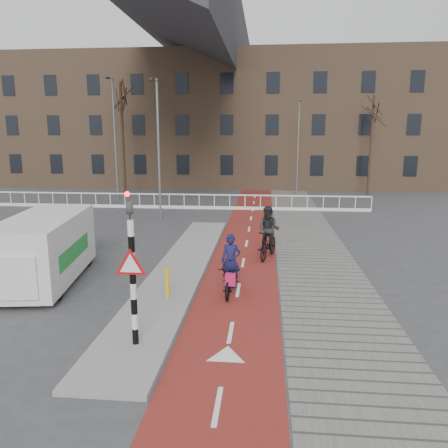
{
  "coord_description": "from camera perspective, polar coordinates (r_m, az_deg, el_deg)",
  "views": [
    {
      "loc": [
        2.28,
        -10.99,
        4.81
      ],
      "look_at": [
        0.77,
        5.0,
        1.5
      ],
      "focal_mm": 35.0,
      "sensor_mm": 36.0,
      "label": 1
    }
  ],
  "objects": [
    {
      "name": "ground",
      "position": [
        12.21,
        -5.93,
        -11.62
      ],
      "size": [
        120.0,
        120.0,
        0.0
      ],
      "primitive_type": "plane",
      "color": "#38383A",
      "rests_on": "ground"
    },
    {
      "name": "streetlight_left",
      "position": [
        33.59,
        -14.03,
        10.59
      ],
      "size": [
        0.12,
        0.12,
        8.79
      ],
      "primitive_type": "cylinder",
      "color": "slate",
      "rests_on": "ground"
    },
    {
      "name": "cyclist_near",
      "position": [
        13.32,
        0.9,
        -6.61
      ],
      "size": [
        0.72,
        1.82,
        1.88
      ],
      "rotation": [
        0.0,
        0.0,
        -0.06
      ],
      "color": "black",
      "rests_on": "bike_lane"
    },
    {
      "name": "curb_island",
      "position": [
        16.0,
        -5.6,
        -5.68
      ],
      "size": [
        1.8,
        16.0,
        0.12
      ],
      "primitive_type": "cube",
      "color": "gray",
      "rests_on": "ground"
    },
    {
      "name": "traffic_signal",
      "position": [
        9.83,
        -11.92,
        -5.27
      ],
      "size": [
        0.8,
        0.8,
        3.68
      ],
      "color": "black",
      "rests_on": "curb_island"
    },
    {
      "name": "railing",
      "position": [
        29.27,
        -9.08,
        2.64
      ],
      "size": [
        28.0,
        0.1,
        0.99
      ],
      "color": "silver",
      "rests_on": "ground"
    },
    {
      "name": "bollard",
      "position": [
        12.95,
        -7.44,
        -7.56
      ],
      "size": [
        0.12,
        0.12,
        0.9
      ],
      "primitive_type": "cylinder",
      "color": "yellow",
      "rests_on": "curb_island"
    },
    {
      "name": "cyclist_far",
      "position": [
        17.17,
        5.83,
        -1.7
      ],
      "size": [
        1.1,
        2.02,
        2.07
      ],
      "rotation": [
        0.0,
        0.0,
        -0.3
      ],
      "color": "black",
      "rests_on": "bike_lane"
    },
    {
      "name": "sidewalk",
      "position": [
        21.63,
        10.63,
        -1.4
      ],
      "size": [
        3.0,
        60.0,
        0.01
      ],
      "primitive_type": "cube",
      "color": "slate",
      "rests_on": "ground"
    },
    {
      "name": "streetlight_near",
      "position": [
        24.99,
        -8.53,
        9.39
      ],
      "size": [
        0.12,
        0.12,
        7.77
      ],
      "primitive_type": "cylinder",
      "color": "slate",
      "rests_on": "ground"
    },
    {
      "name": "van",
      "position": [
        15.48,
        -22.42,
        -2.92
      ],
      "size": [
        2.76,
        5.33,
        2.19
      ],
      "rotation": [
        0.0,
        0.0,
        0.15
      ],
      "color": "silver",
      "rests_on": "ground"
    },
    {
      "name": "townhouse_row",
      "position": [
        43.42,
        -1.65,
        15.6
      ],
      "size": [
        46.0,
        10.0,
        15.9
      ],
      "color": "#7F6047",
      "rests_on": "ground"
    },
    {
      "name": "tree_right",
      "position": [
        37.12,
        18.63,
        9.64
      ],
      "size": [
        0.21,
        0.21,
        7.8
      ],
      "primitive_type": "cylinder",
      "color": "black",
      "rests_on": "ground"
    },
    {
      "name": "tree_mid",
      "position": [
        36.06,
        -13.08,
        10.69
      ],
      "size": [
        0.24,
        0.24,
        8.8
      ],
      "primitive_type": "cylinder",
      "color": "black",
      "rests_on": "ground"
    },
    {
      "name": "streetlight_right",
      "position": [
        35.47,
        9.64,
        9.72
      ],
      "size": [
        0.12,
        0.12,
        7.45
      ],
      "primitive_type": "cylinder",
      "color": "slate",
      "rests_on": "ground"
    },
    {
      "name": "bike_lane",
      "position": [
        21.55,
        3.19,
        -1.26
      ],
      "size": [
        2.5,
        60.0,
        0.01
      ],
      "primitive_type": "cube",
      "color": "maroon",
      "rests_on": "ground"
    }
  ]
}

